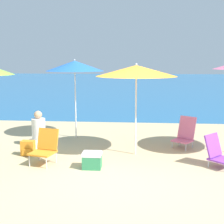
{
  "coord_description": "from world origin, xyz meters",
  "views": [
    {
      "loc": [
        0.3,
        -6.07,
        2.22
      ],
      "look_at": [
        -0.31,
        1.23,
        1.0
      ],
      "focal_mm": 50.0,
      "sensor_mm": 36.0,
      "label": 1
    }
  ],
  "objects_px": {
    "beach_chair_purple": "(217,152)",
    "backpack_orange": "(28,148)",
    "beach_umbrella_orange": "(136,71)",
    "beach_umbrella_blue": "(75,66)",
    "person_seated_far": "(39,132)",
    "cooler_box": "(92,160)",
    "beach_chair_pink": "(185,133)",
    "beach_chair_orange": "(45,146)"
  },
  "relations": [
    {
      "from": "beach_chair_purple",
      "to": "backpack_orange",
      "type": "relative_size",
      "value": 1.98
    },
    {
      "from": "beach_umbrella_orange",
      "to": "beach_chair_purple",
      "type": "xyz_separation_m",
      "value": [
        1.73,
        -0.72,
        -1.67
      ]
    },
    {
      "from": "beach_umbrella_orange",
      "to": "beach_umbrella_blue",
      "type": "xyz_separation_m",
      "value": [
        -1.73,
        1.49,
        0.08
      ]
    },
    {
      "from": "beach_chair_purple",
      "to": "person_seated_far",
      "type": "bearing_deg",
      "value": 119.4
    },
    {
      "from": "beach_chair_purple",
      "to": "cooler_box",
      "type": "height_order",
      "value": "beach_chair_purple"
    },
    {
      "from": "beach_umbrella_blue",
      "to": "beach_chair_purple",
      "type": "relative_size",
      "value": 3.24
    },
    {
      "from": "beach_chair_purple",
      "to": "backpack_orange",
      "type": "height_order",
      "value": "beach_chair_purple"
    },
    {
      "from": "beach_chair_pink",
      "to": "beach_chair_purple",
      "type": "relative_size",
      "value": 1.14
    },
    {
      "from": "person_seated_far",
      "to": "cooler_box",
      "type": "height_order",
      "value": "person_seated_far"
    },
    {
      "from": "beach_umbrella_orange",
      "to": "person_seated_far",
      "type": "relative_size",
      "value": 2.3
    },
    {
      "from": "beach_umbrella_orange",
      "to": "person_seated_far",
      "type": "bearing_deg",
      "value": 168.48
    },
    {
      "from": "beach_umbrella_blue",
      "to": "backpack_orange",
      "type": "xyz_separation_m",
      "value": [
        -0.79,
        -1.79,
        -1.89
      ]
    },
    {
      "from": "beach_umbrella_blue",
      "to": "person_seated_far",
      "type": "xyz_separation_m",
      "value": [
        -0.79,
        -0.98,
        -1.68
      ]
    },
    {
      "from": "backpack_orange",
      "to": "beach_umbrella_blue",
      "type": "bearing_deg",
      "value": 66.15
    },
    {
      "from": "backpack_orange",
      "to": "cooler_box",
      "type": "relative_size",
      "value": 0.89
    },
    {
      "from": "beach_chair_orange",
      "to": "beach_chair_pink",
      "type": "xyz_separation_m",
      "value": [
        3.21,
        1.54,
        -0.01
      ]
    },
    {
      "from": "beach_chair_orange",
      "to": "person_seated_far",
      "type": "distance_m",
      "value": 1.45
    },
    {
      "from": "beach_chair_orange",
      "to": "cooler_box",
      "type": "bearing_deg",
      "value": 1.48
    },
    {
      "from": "beach_chair_pink",
      "to": "cooler_box",
      "type": "relative_size",
      "value": 1.99
    },
    {
      "from": "beach_chair_pink",
      "to": "person_seated_far",
      "type": "bearing_deg",
      "value": -141.54
    },
    {
      "from": "beach_umbrella_blue",
      "to": "beach_chair_orange",
      "type": "xyz_separation_m",
      "value": [
        -0.21,
        -2.31,
        -1.68
      ]
    },
    {
      "from": "beach_umbrella_orange",
      "to": "cooler_box",
      "type": "bearing_deg",
      "value": -130.12
    },
    {
      "from": "beach_chair_orange",
      "to": "backpack_orange",
      "type": "height_order",
      "value": "beach_chair_orange"
    },
    {
      "from": "backpack_orange",
      "to": "beach_chair_orange",
      "type": "bearing_deg",
      "value": -41.69
    },
    {
      "from": "beach_umbrella_blue",
      "to": "person_seated_far",
      "type": "distance_m",
      "value": 2.1
    },
    {
      "from": "beach_chair_orange",
      "to": "backpack_orange",
      "type": "bearing_deg",
      "value": 152.45
    },
    {
      "from": "beach_chair_purple",
      "to": "person_seated_far",
      "type": "height_order",
      "value": "person_seated_far"
    },
    {
      "from": "beach_umbrella_blue",
      "to": "backpack_orange",
      "type": "height_order",
      "value": "beach_umbrella_blue"
    },
    {
      "from": "beach_umbrella_blue",
      "to": "cooler_box",
      "type": "xyz_separation_m",
      "value": [
        0.85,
        -2.55,
        -1.89
      ]
    },
    {
      "from": "beach_chair_purple",
      "to": "person_seated_far",
      "type": "relative_size",
      "value": 0.74
    },
    {
      "from": "beach_umbrella_orange",
      "to": "beach_chair_orange",
      "type": "relative_size",
      "value": 2.89
    },
    {
      "from": "beach_chair_orange",
      "to": "beach_chair_purple",
      "type": "height_order",
      "value": "beach_chair_orange"
    },
    {
      "from": "backpack_orange",
      "to": "cooler_box",
      "type": "height_order",
      "value": "backpack_orange"
    },
    {
      "from": "backpack_orange",
      "to": "beach_umbrella_orange",
      "type": "bearing_deg",
      "value": 6.72
    },
    {
      "from": "beach_umbrella_orange",
      "to": "beach_chair_orange",
      "type": "xyz_separation_m",
      "value": [
        -1.95,
        -0.81,
        -1.6
      ]
    },
    {
      "from": "beach_chair_orange",
      "to": "cooler_box",
      "type": "distance_m",
      "value": 1.11
    },
    {
      "from": "beach_chair_orange",
      "to": "beach_chair_pink",
      "type": "height_order",
      "value": "beach_chair_pink"
    },
    {
      "from": "beach_chair_orange",
      "to": "beach_umbrella_orange",
      "type": "bearing_deg",
      "value": 36.82
    },
    {
      "from": "person_seated_far",
      "to": "beach_chair_orange",
      "type": "bearing_deg",
      "value": -101.89
    },
    {
      "from": "beach_umbrella_orange",
      "to": "beach_chair_purple",
      "type": "distance_m",
      "value": 2.51
    },
    {
      "from": "beach_chair_pink",
      "to": "backpack_orange",
      "type": "relative_size",
      "value": 2.25
    },
    {
      "from": "beach_chair_pink",
      "to": "beach_chair_purple",
      "type": "distance_m",
      "value": 1.52
    }
  ]
}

